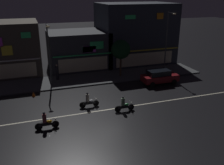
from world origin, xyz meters
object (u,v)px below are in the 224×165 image
streetlamp_mid (167,38)px  pedestrian_on_sidewalk (57,72)px  streetlamp_west (49,49)px  motorcycle_opposite_lane (124,105)px  parked_car_near_kerb (159,76)px  motorcycle_lead (46,122)px  traffic_cone (33,94)px  motorcycle_following (89,101)px

streetlamp_mid → pedestrian_on_sidewalk: streetlamp_mid is taller
streetlamp_west → streetlamp_mid: (15.07, 0.05, 0.45)m
streetlamp_west → motorcycle_opposite_lane: size_ratio=3.65×
streetlamp_mid → parked_car_near_kerb: (-2.85, -3.61, -3.83)m
streetlamp_mid → motorcycle_lead: (-16.52, -10.08, -4.07)m
parked_car_near_kerb → traffic_cone: 14.42m
streetlamp_mid → pedestrian_on_sidewalk: size_ratio=4.10×
streetlamp_mid → parked_car_near_kerb: 5.99m
streetlamp_mid → pedestrian_on_sidewalk: (-14.21, 1.34, -3.67)m
motorcycle_following → motorcycle_opposite_lane: 3.41m
motorcycle_following → traffic_cone: size_ratio=3.45×
streetlamp_west → pedestrian_on_sidewalk: streetlamp_west is taller
motorcycle_following → traffic_cone: (-4.88, 4.31, -0.36)m
pedestrian_on_sidewalk → parked_car_near_kerb: size_ratio=0.44×
streetlamp_west → traffic_cone: size_ratio=12.62×
motorcycle_following → motorcycle_opposite_lane: size_ratio=1.00×
motorcycle_following → pedestrian_on_sidewalk: bearing=103.2°
pedestrian_on_sidewalk → motorcycle_opposite_lane: 11.49m
streetlamp_west → streetlamp_mid: 15.07m
streetlamp_west → motorcycle_opposite_lane: 11.24m
motorcycle_lead → traffic_cone: bearing=-83.3°
motorcycle_following → motorcycle_opposite_lane: same height
motorcycle_following → motorcycle_opposite_lane: (2.86, -1.87, 0.00)m
motorcycle_lead → traffic_cone: (-0.72, 7.12, -0.36)m
streetlamp_mid → parked_car_near_kerb: size_ratio=1.82×
streetlamp_west → parked_car_near_kerb: bearing=-16.3°
streetlamp_mid → traffic_cone: size_ratio=14.21×
motorcycle_opposite_lane → traffic_cone: motorcycle_opposite_lane is taller
motorcycle_lead → streetlamp_mid: bearing=-147.7°
streetlamp_mid → motorcycle_following: bearing=-149.6°
streetlamp_west → traffic_cone: 5.38m
streetlamp_mid → motorcycle_lead: bearing=-148.6°
streetlamp_west → motorcycle_lead: (-1.46, -10.03, -3.61)m
parked_car_near_kerb → motorcycle_opposite_lane: bearing=39.6°
parked_car_near_kerb → traffic_cone: (-14.40, 0.66, -0.59)m
streetlamp_west → streetlamp_mid: size_ratio=0.89×
traffic_cone → streetlamp_mid: bearing=9.7°
motorcycle_lead → motorcycle_opposite_lane: same height
streetlamp_west → motorcycle_opposite_lane: bearing=-58.6°
motorcycle_lead → traffic_cone: motorcycle_lead is taller
streetlamp_west → streetlamp_mid: bearing=0.2°
motorcycle_lead → motorcycle_opposite_lane: bearing=-171.4°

